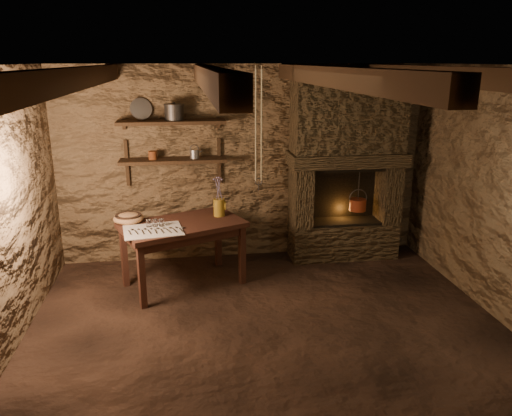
{
  "coord_description": "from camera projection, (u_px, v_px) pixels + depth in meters",
  "views": [
    {
      "loc": [
        -0.72,
        -4.04,
        2.44
      ],
      "look_at": [
        0.0,
        0.9,
        0.95
      ],
      "focal_mm": 35.0,
      "sensor_mm": 36.0,
      "label": 1
    }
  ],
  "objects": [
    {
      "name": "hearth",
      "position": [
        346.0,
        163.0,
        6.13
      ],
      "size": [
        1.43,
        0.51,
        2.3
      ],
      "color": "#35291A",
      "rests_on": "floor"
    },
    {
      "name": "back_wall",
      "position": [
        243.0,
        164.0,
        6.18
      ],
      "size": [
        4.5,
        0.04,
        2.4
      ],
      "primitive_type": "cube",
      "color": "brown",
      "rests_on": "floor"
    },
    {
      "name": "shelf_upper",
      "position": [
        171.0,
        122.0,
        5.76
      ],
      "size": [
        1.25,
        0.3,
        0.04
      ],
      "primitive_type": "cube",
      "color": "black",
      "rests_on": "back_wall"
    },
    {
      "name": "beam_mid_right",
      "position": [
        333.0,
        77.0,
        4.04
      ],
      "size": [
        0.14,
        3.95,
        0.16
      ],
      "primitive_type": "cube",
      "color": "black",
      "rests_on": "ceiling"
    },
    {
      "name": "rusty_tin",
      "position": [
        153.0,
        155.0,
        5.83
      ],
      "size": [
        0.13,
        0.13,
        0.1
      ],
      "primitive_type": "cylinder",
      "rotation": [
        0.0,
        0.0,
        -0.37
      ],
      "color": "#612B13",
      "rests_on": "shelf_lower"
    },
    {
      "name": "red_pot",
      "position": [
        358.0,
        204.0,
        6.25
      ],
      "size": [
        0.27,
        0.27,
        0.54
      ],
      "rotation": [
        0.0,
        0.0,
        -0.41
      ],
      "color": "maroon",
      "rests_on": "hearth"
    },
    {
      "name": "linen_cloth",
      "position": [
        153.0,
        230.0,
        5.18
      ],
      "size": [
        0.66,
        0.56,
        0.01
      ],
      "primitive_type": "cube",
      "rotation": [
        0.0,
        0.0,
        0.15
      ],
      "color": "silver",
      "rests_on": "work_table"
    },
    {
      "name": "iron_stockpot",
      "position": [
        174.0,
        113.0,
        5.73
      ],
      "size": [
        0.22,
        0.22,
        0.17
      ],
      "primitive_type": "cylinder",
      "rotation": [
        0.0,
        0.0,
        -0.02
      ],
      "color": "#292725",
      "rests_on": "shelf_upper"
    },
    {
      "name": "pewter_cutlery_row",
      "position": [
        153.0,
        230.0,
        5.16
      ],
      "size": [
        0.52,
        0.26,
        0.01
      ],
      "primitive_type": null,
      "rotation": [
        0.0,
        0.0,
        0.15
      ],
      "color": "gray",
      "rests_on": "linen_cloth"
    },
    {
      "name": "tin_pan",
      "position": [
        141.0,
        109.0,
        5.76
      ],
      "size": [
        0.27,
        0.18,
        0.25
      ],
      "primitive_type": "cylinder",
      "rotation": [
        1.26,
        0.0,
        0.28
      ],
      "color": "#A5A6A0",
      "rests_on": "shelf_upper"
    },
    {
      "name": "hanging_ropes",
      "position": [
        259.0,
        125.0,
        5.12
      ],
      "size": [
        0.08,
        0.08,
        1.2
      ],
      "primitive_type": null,
      "color": "beige",
      "rests_on": "ceiling"
    },
    {
      "name": "ceiling",
      "position": [
        272.0,
        65.0,
        3.94
      ],
      "size": [
        4.5,
        4.0,
        0.04
      ],
      "primitive_type": "cube",
      "color": "black",
      "rests_on": "back_wall"
    },
    {
      "name": "work_table",
      "position": [
        183.0,
        252.0,
        5.54
      ],
      "size": [
        1.47,
        1.17,
        0.74
      ],
      "rotation": [
        0.0,
        0.0,
        0.39
      ],
      "color": "#321911",
      "rests_on": "floor"
    },
    {
      "name": "wooden_bowl",
      "position": [
        128.0,
        218.0,
        5.46
      ],
      "size": [
        0.42,
        0.42,
        0.12
      ],
      "primitive_type": "ellipsoid",
      "rotation": [
        0.0,
        0.0,
        0.34
      ],
      "color": "brown",
      "rests_on": "work_table"
    },
    {
      "name": "stoneware_jug",
      "position": [
        219.0,
        199.0,
        5.63
      ],
      "size": [
        0.17,
        0.17,
        0.45
      ],
      "rotation": [
        0.0,
        0.0,
        0.4
      ],
      "color": "#A47D1F",
      "rests_on": "work_table"
    },
    {
      "name": "small_kettle",
      "position": [
        195.0,
        154.0,
        5.9
      ],
      "size": [
        0.16,
        0.13,
        0.16
      ],
      "primitive_type": null,
      "rotation": [
        0.0,
        0.0,
        0.12
      ],
      "color": "#A5A6A0",
      "rests_on": "shelf_lower"
    },
    {
      "name": "right_wall",
      "position": [
        511.0,
        200.0,
        4.6
      ],
      "size": [
        0.04,
        4.0,
        2.4
      ],
      "primitive_type": "cube",
      "color": "brown",
      "rests_on": "floor"
    },
    {
      "name": "shelf_lower",
      "position": [
        173.0,
        160.0,
        5.89
      ],
      "size": [
        1.25,
        0.3,
        0.04
      ],
      "primitive_type": "cube",
      "color": "black",
      "rests_on": "back_wall"
    },
    {
      "name": "floor",
      "position": [
        270.0,
        334.0,
        4.63
      ],
      "size": [
        4.5,
        4.5,
        0.0
      ],
      "primitive_type": "plane",
      "color": "black",
      "rests_on": "ground"
    },
    {
      "name": "front_wall",
      "position": [
        343.0,
        330.0,
        2.39
      ],
      "size": [
        4.5,
        0.04,
        2.4
      ],
      "primitive_type": "cube",
      "color": "brown",
      "rests_on": "floor"
    },
    {
      "name": "beam_far_left",
      "position": [
        77.0,
        78.0,
        3.76
      ],
      "size": [
        0.14,
        3.95,
        0.16
      ],
      "primitive_type": "cube",
      "color": "black",
      "rests_on": "ceiling"
    },
    {
      "name": "beam_mid_left",
      "position": [
        209.0,
        77.0,
        3.9
      ],
      "size": [
        0.14,
        3.95,
        0.16
      ],
      "primitive_type": "cube",
      "color": "black",
      "rests_on": "ceiling"
    },
    {
      "name": "beam_far_right",
      "position": [
        448.0,
        76.0,
        4.18
      ],
      "size": [
        0.14,
        3.95,
        0.16
      ],
      "primitive_type": "cube",
      "color": "black",
      "rests_on": "ceiling"
    },
    {
      "name": "drinking_glasses",
      "position": [
        155.0,
        223.0,
        5.28
      ],
      "size": [
        0.19,
        0.06,
        0.08
      ],
      "primitive_type": null,
      "color": "silver",
      "rests_on": "linen_cloth"
    }
  ]
}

